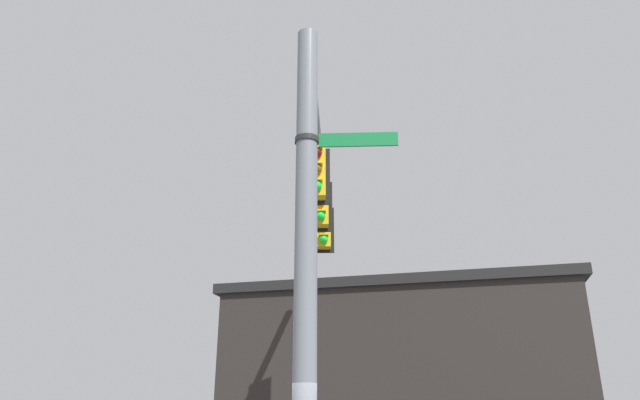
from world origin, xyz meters
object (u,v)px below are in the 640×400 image
Objects in this scene: street_name_sign at (329,140)px; traffic_light_mid_outer at (324,228)px; traffic_light_mid_inner at (321,203)px; traffic_light_nearest_pole at (316,172)px.

traffic_light_mid_outer is at bearing -89.52° from street_name_sign.
traffic_light_mid_inner is 1.78m from traffic_light_mid_outer.
traffic_light_nearest_pole is 0.86× the size of street_name_sign.
traffic_light_mid_inner reaches higher than street_name_sign.
traffic_light_nearest_pole is at bearing 87.44° from traffic_light_mid_outer.
street_name_sign is at bearing 94.38° from traffic_light_nearest_pole.
traffic_light_nearest_pole reaches higher than street_name_sign.
traffic_light_mid_inner is (-0.08, -1.78, 0.00)m from traffic_light_nearest_pole.
street_name_sign is (-0.05, 6.33, -0.68)m from traffic_light_mid_outer.
traffic_light_nearest_pole is 3.56m from traffic_light_mid_outer.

